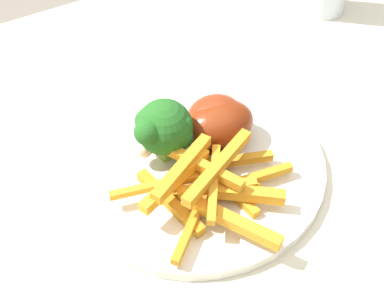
% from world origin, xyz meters
% --- Properties ---
extents(dining_table, '(1.03, 0.69, 0.75)m').
position_xyz_m(dining_table, '(0.00, 0.00, 0.62)').
color(dining_table, silver).
rests_on(dining_table, ground_plane).
extents(dinner_plate, '(0.28, 0.28, 0.01)m').
position_xyz_m(dinner_plate, '(0.03, -0.04, 0.76)').
color(dinner_plate, white).
rests_on(dinner_plate, dining_table).
extents(broccoli_floret_front, '(0.06, 0.06, 0.07)m').
position_xyz_m(broccoli_floret_front, '(0.01, -0.03, 0.80)').
color(broccoli_floret_front, '#7DB44A').
rests_on(broccoli_floret_front, dinner_plate).
extents(carrot_fries_pile, '(0.17, 0.17, 0.04)m').
position_xyz_m(carrot_fries_pile, '(0.02, -0.09, 0.78)').
color(carrot_fries_pile, orange).
rests_on(carrot_fries_pile, dinner_plate).
extents(chicken_drumstick_near, '(0.12, 0.07, 0.05)m').
position_xyz_m(chicken_drumstick_near, '(0.07, -0.02, 0.78)').
color(chicken_drumstick_near, '#601D0E').
rests_on(chicken_drumstick_near, dinner_plate).
extents(chicken_drumstick_far, '(0.14, 0.07, 0.05)m').
position_xyz_m(chicken_drumstick_far, '(0.07, -0.03, 0.78)').
color(chicken_drumstick_far, '#581A09').
rests_on(chicken_drumstick_far, dinner_plate).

